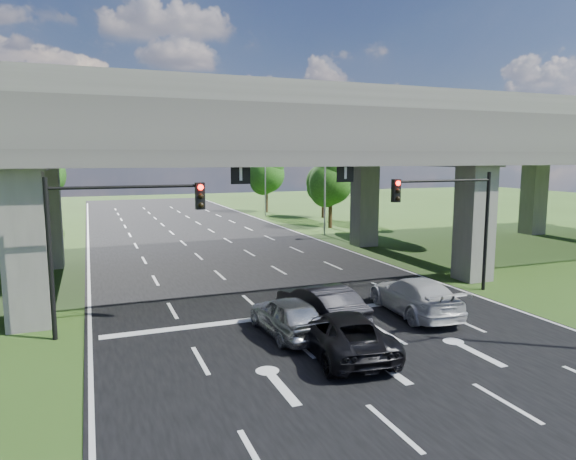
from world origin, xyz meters
TOP-DOWN VIEW (x-y plane):
  - ground at (0.00, 0.00)m, footprint 160.00×160.00m
  - road at (0.00, 10.00)m, footprint 18.00×120.00m
  - overpass at (0.00, 12.00)m, footprint 80.00×15.00m
  - signal_right at (7.82, 3.94)m, footprint 5.76×0.54m
  - signal_left at (-7.82, 3.94)m, footprint 5.76×0.54m
  - streetlight_far at (10.10, 24.00)m, footprint 3.38×0.25m
  - streetlight_beyond at (10.10, 40.00)m, footprint 3.38×0.25m
  - tree_left_near at (-13.95, 26.00)m, footprint 4.50×4.50m
  - tree_left_far at (-12.95, 42.00)m, footprint 4.80×4.80m
  - tree_right_near at (13.05, 28.00)m, footprint 4.20×4.20m
  - tree_right_mid at (16.05, 36.00)m, footprint 3.91×3.90m
  - tree_right_far at (12.05, 44.00)m, footprint 4.50×4.50m
  - car_silver at (-1.80, 1.24)m, footprint 1.98×4.48m
  - car_dark at (-0.11, 1.98)m, footprint 2.17×5.06m
  - car_white at (4.25, 1.78)m, footprint 2.69×5.57m
  - car_trailing at (-0.73, -1.12)m, footprint 3.02×5.50m

SIDE VIEW (x-z plane):
  - ground at x=0.00m, z-range 0.00..0.00m
  - road at x=0.00m, z-range 0.00..0.03m
  - car_trailing at x=-0.73m, z-range 0.03..1.49m
  - car_silver at x=-1.80m, z-range 0.03..1.53m
  - car_white at x=4.25m, z-range 0.03..1.59m
  - car_dark at x=-0.11m, z-range 0.03..1.65m
  - tree_right_mid at x=16.05m, z-range 0.79..7.55m
  - signal_right at x=7.82m, z-range 1.19..7.19m
  - signal_left at x=-7.82m, z-range 1.19..7.19m
  - tree_right_near at x=13.05m, z-range 0.86..8.14m
  - tree_left_near at x=-13.95m, z-range 0.92..8.72m
  - tree_right_far at x=12.05m, z-range 0.92..8.72m
  - tree_left_far at x=-12.95m, z-range 0.98..9.30m
  - streetlight_far at x=10.10m, z-range 0.85..10.85m
  - streetlight_beyond at x=10.10m, z-range 0.85..10.85m
  - overpass at x=0.00m, z-range 2.92..12.92m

